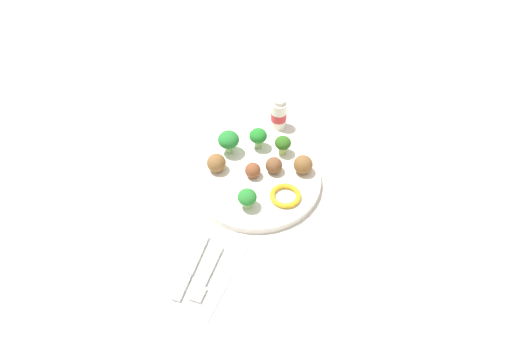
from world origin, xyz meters
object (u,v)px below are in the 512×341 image
at_px(broccoli_floret_mid_right, 258,136).
at_px(fork, 207,276).
at_px(plate, 256,179).
at_px(pepper_ring_far_rim, 285,196).
at_px(knife, 189,269).
at_px(meatball_mid_left, 216,163).
at_px(broccoli_floret_front_left, 229,140).
at_px(meatball_front_right, 303,165).
at_px(meatball_back_right, 253,170).
at_px(broccoli_floret_far_rim, 283,144).
at_px(napkin, 200,270).
at_px(yogurt_bottle, 279,115).
at_px(meatball_front_left, 274,165).
at_px(broccoli_floret_back_left, 247,198).

distance_m(broccoli_floret_mid_right, fork, 0.35).
distance_m(plate, pepper_ring_far_rim, 0.08).
bearing_deg(fork, knife, -84.77).
relative_size(meatball_mid_left, fork, 0.34).
distance_m(plate, broccoli_floret_front_left, 0.11).
relative_size(meatball_front_right, meatball_back_right, 1.24).
relative_size(broccoli_floret_mid_right, broccoli_floret_far_rim, 1.10).
height_order(napkin, knife, knife).
relative_size(broccoli_floret_front_left, meatball_back_right, 1.65).
bearing_deg(meatball_front_right, yogurt_bottle, -135.13).
bearing_deg(pepper_ring_far_rim, meatball_front_left, -134.00).
height_order(broccoli_floret_front_left, yogurt_bottle, yogurt_bottle).
bearing_deg(plate, pepper_ring_far_rim, 75.94).
bearing_deg(broccoli_floret_far_rim, plate, -9.00).
xyz_separation_m(plate, broccoli_floret_mid_right, (-0.09, -0.04, 0.04)).
bearing_deg(knife, meatball_back_right, -177.36).
relative_size(plate, broccoli_floret_front_left, 5.06).
distance_m(meatball_mid_left, fork, 0.26).
height_order(meatball_back_right, yogurt_bottle, yogurt_bottle).
distance_m(plate, knife, 0.25).
bearing_deg(plate, meatball_front_left, 143.77).
relative_size(broccoli_floret_mid_right, broccoli_floret_back_left, 1.15).
distance_m(broccoli_floret_front_left, knife, 0.31).
xyz_separation_m(broccoli_floret_front_left, meatball_front_right, (-0.03, 0.17, -0.01)).
bearing_deg(yogurt_bottle, meatball_front_left, 24.12).
distance_m(plate, meatball_front_right, 0.11).
bearing_deg(pepper_ring_far_rim, yogurt_bottle, -149.04).
relative_size(broccoli_floret_far_rim, meatball_mid_left, 1.10).
distance_m(broccoli_floret_front_left, napkin, 0.31).
relative_size(broccoli_floret_front_left, knife, 0.38).
xyz_separation_m(plate, yogurt_bottle, (-0.19, -0.04, 0.03)).
bearing_deg(broccoli_floret_back_left, broccoli_floret_front_left, -135.17).
bearing_deg(napkin, broccoli_floret_far_rim, -179.13).
height_order(meatball_front_right, meatball_mid_left, same).
xyz_separation_m(meatball_front_right, napkin, (0.31, -0.06, -0.03)).
bearing_deg(fork, napkin, -106.41).
bearing_deg(meatball_front_right, knife, -13.38).
relative_size(broccoli_floret_far_rim, broccoli_floret_back_left, 1.05).
xyz_separation_m(meatball_front_left, meatball_back_right, (0.03, -0.03, -0.00)).
distance_m(broccoli_floret_back_left, yogurt_bottle, 0.28).
distance_m(knife, yogurt_bottle, 0.45).
height_order(broccoli_floret_mid_right, pepper_ring_far_rim, broccoli_floret_mid_right).
height_order(plate, napkin, plate).
xyz_separation_m(meatball_front_left, pepper_ring_far_rim, (0.05, 0.06, -0.01)).
bearing_deg(meatball_front_left, fork, 2.92).
xyz_separation_m(meatball_mid_left, pepper_ring_far_rim, (-0.00, 0.17, -0.02)).
distance_m(meatball_back_right, fork, 0.26).
bearing_deg(meatball_back_right, broccoli_floret_front_left, -114.61).
bearing_deg(broccoli_floret_mid_right, knife, 7.85).
bearing_deg(yogurt_bottle, meatball_front_right, 44.87).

